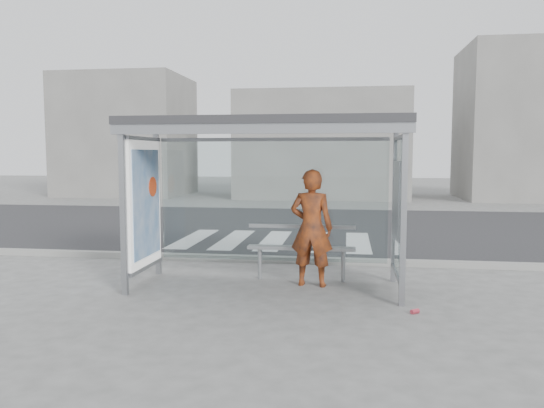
{
  "coord_description": "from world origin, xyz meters",
  "views": [
    {
      "loc": [
        1.25,
        -8.01,
        2.08
      ],
      "look_at": [
        0.07,
        0.2,
        1.3
      ],
      "focal_mm": 35.0,
      "sensor_mm": 36.0,
      "label": 1
    }
  ],
  "objects": [
    {
      "name": "curb",
      "position": [
        0.0,
        1.95,
        0.06
      ],
      "size": [
        30.0,
        0.18,
        0.12
      ],
      "primitive_type": "cube",
      "color": "gray",
      "rests_on": "ground"
    },
    {
      "name": "bench",
      "position": [
        0.5,
        0.58,
        0.54
      ],
      "size": [
        1.77,
        0.22,
        0.91
      ],
      "color": "gray",
      "rests_on": "ground"
    },
    {
      "name": "building_left",
      "position": [
        -10.0,
        18.0,
        3.0
      ],
      "size": [
        6.0,
        5.0,
        6.0
      ],
      "primitive_type": "cube",
      "color": "slate",
      "rests_on": "ground"
    },
    {
      "name": "road",
      "position": [
        0.0,
        7.0,
        0.0
      ],
      "size": [
        30.0,
        10.0,
        0.01
      ],
      "primitive_type": "cube",
      "color": "#252527",
      "rests_on": "ground"
    },
    {
      "name": "person",
      "position": [
        0.69,
        0.25,
        0.92
      ],
      "size": [
        0.72,
        0.51,
        1.85
      ],
      "primitive_type": "imported",
      "rotation": [
        0.0,
        0.0,
        3.03
      ],
      "color": "#EF3C16",
      "rests_on": "ground"
    },
    {
      "name": "soda_can",
      "position": [
        2.14,
        -1.05,
        0.03
      ],
      "size": [
        0.13,
        0.12,
        0.06
      ],
      "primitive_type": "cylinder",
      "rotation": [
        0.0,
        1.57,
        0.63
      ],
      "color": "#EC4559",
      "rests_on": "ground"
    },
    {
      "name": "crosswalk",
      "position": [
        -0.5,
        4.5,
        0.0
      ],
      "size": [
        4.55,
        3.0,
        0.0
      ],
      "color": "silver",
      "rests_on": "ground"
    },
    {
      "name": "ground",
      "position": [
        0.0,
        0.0,
        0.0
      ],
      "size": [
        80.0,
        80.0,
        0.0
      ],
      "primitive_type": "plane",
      "color": "#5F5F5C",
      "rests_on": "ground"
    },
    {
      "name": "building_center",
      "position": [
        0.0,
        18.0,
        2.5
      ],
      "size": [
        8.0,
        5.0,
        5.0
      ],
      "primitive_type": "cube",
      "color": "slate",
      "rests_on": "ground"
    },
    {
      "name": "building_right",
      "position": [
        9.0,
        18.0,
        3.5
      ],
      "size": [
        5.0,
        5.0,
        7.0
      ],
      "primitive_type": "cube",
      "color": "slate",
      "rests_on": "ground"
    },
    {
      "name": "bus_shelter",
      "position": [
        -0.37,
        0.06,
        1.98
      ],
      "size": [
        4.25,
        1.65,
        2.62
      ],
      "color": "gray",
      "rests_on": "ground"
    }
  ]
}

